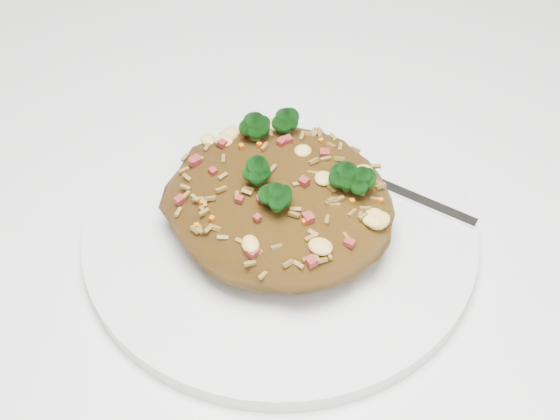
# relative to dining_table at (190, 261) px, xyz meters

# --- Properties ---
(dining_table) EXTENTS (1.20, 0.80, 0.75)m
(dining_table) POSITION_rel_dining_table_xyz_m (0.00, 0.00, 0.00)
(dining_table) COLOR white
(dining_table) RESTS_ON ground
(plate) EXTENTS (0.29, 0.29, 0.01)m
(plate) POSITION_rel_dining_table_xyz_m (0.09, -0.01, 0.10)
(plate) COLOR white
(plate) RESTS_ON dining_table
(fried_rice) EXTENTS (0.17, 0.15, 0.07)m
(fried_rice) POSITION_rel_dining_table_xyz_m (0.09, -0.01, 0.14)
(fried_rice) COLOR brown
(fried_rice) RESTS_ON plate
(fork) EXTENTS (0.16, 0.04, 0.00)m
(fork) POSITION_rel_dining_table_xyz_m (0.15, 0.06, 0.11)
(fork) COLOR silver
(fork) RESTS_ON plate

